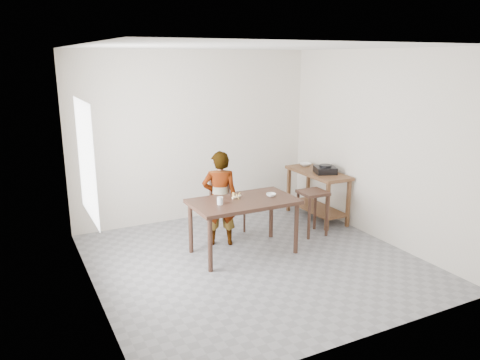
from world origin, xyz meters
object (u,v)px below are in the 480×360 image
prep_counter (317,195)px  stool (312,213)px  child (220,198)px  dining_table (243,227)px  dining_chair (228,206)px

prep_counter → stool: size_ratio=1.79×
child → dining_table: bearing=130.7°
dining_table → child: (-0.15, 0.42, 0.30)m
child → stool: size_ratio=2.01×
child → stool: bearing=-169.8°
child → stool: 1.45m
dining_table → prep_counter: (1.72, 0.70, 0.03)m
prep_counter → dining_table: bearing=-157.9°
child → stool: child is taller
child → stool: (1.38, -0.27, -0.34)m
dining_table → dining_chair: (0.15, 0.78, 0.04)m
prep_counter → stool: bearing=-131.5°
prep_counter → child: 1.91m
prep_counter → child: bearing=-171.6°
child → prep_counter: bearing=-150.2°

